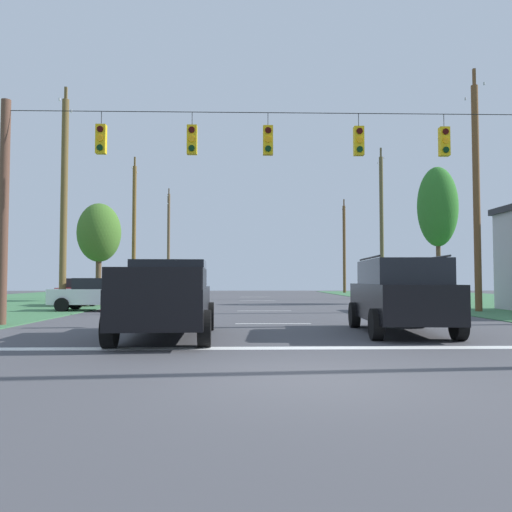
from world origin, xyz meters
The scene contains 20 objects.
ground_plane centered at (0.00, 0.00, 0.00)m, with size 120.00×120.00×0.00m, color #47474C.
stop_bar_stripe centered at (0.00, 3.26, 0.00)m, with size 15.30×0.45×0.01m, color white.
lane_dash_0 centered at (0.00, 9.26, 0.00)m, with size 0.15×2.50×0.01m, color white.
lane_dash_1 centered at (0.00, 16.15, 0.00)m, with size 0.15×2.50×0.01m, color white.
lane_dash_2 centered at (0.00, 22.39, 0.00)m, with size 0.15×2.50×0.01m, color white.
lane_dash_3 centered at (0.00, 27.66, 0.00)m, with size 0.15×2.50×0.01m, color white.
lane_dash_4 centered at (0.00, 35.17, 0.00)m, with size 0.15×2.50×0.01m, color white.
overhead_signal_span centered at (0.05, 8.82, 4.18)m, with size 17.72×0.31×7.25m.
pickup_truck centered at (-2.90, 5.34, 0.97)m, with size 2.46×5.48×1.95m.
suv_black centered at (3.26, 6.14, 1.06)m, with size 2.44×4.91×2.05m.
distant_car_crossing_white centered at (-7.64, 16.32, 0.79)m, with size 4.32×2.07×1.52m.
distant_car_oncoming centered at (-10.08, 21.51, 0.79)m, with size 2.24×4.40×1.52m.
utility_pole_mid_right centered at (9.63, 15.20, 5.36)m, with size 0.31×1.98×11.16m.
utility_pole_far_right centered at (9.65, 31.12, 5.64)m, with size 0.30×1.86×11.64m.
utility_pole_near_left centered at (10.11, 47.87, 5.03)m, with size 0.32×1.88×10.30m.
utility_pole_far_left centered at (-9.23, 15.91, 5.04)m, with size 0.31×1.66×10.39m.
utility_pole_distant_right centered at (-9.33, 31.44, 5.25)m, with size 0.30×1.88×10.89m.
utility_pole_distant_left centered at (-9.11, 47.95, 5.67)m, with size 0.31×1.73×11.44m.
tree_roadside_right centered at (10.93, 23.17, 5.88)m, with size 2.42×2.42×8.38m.
tree_roadside_far_right centered at (-10.79, 27.23, 4.61)m, with size 2.92×2.92×6.65m.
Camera 1 is at (-0.99, -7.54, 1.45)m, focal length 35.75 mm.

